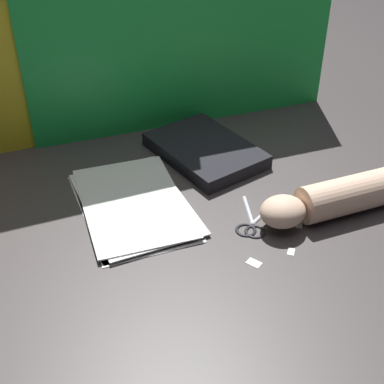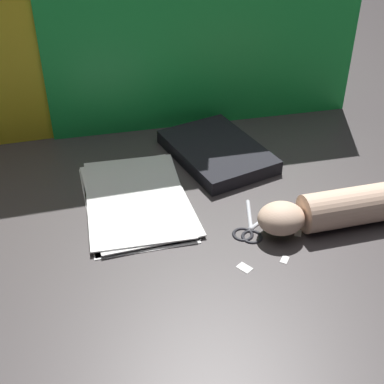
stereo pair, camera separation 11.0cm
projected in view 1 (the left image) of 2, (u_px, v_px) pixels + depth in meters
name	position (u px, v px, depth m)	size (l,w,h in m)	color
ground_plane	(170.00, 213.00, 1.14)	(6.00, 6.00, 0.00)	#3D3838
backdrop_panel_left	(38.00, 29.00, 1.22)	(0.76, 0.07, 0.59)	yellow
backdrop_panel_center	(185.00, 41.00, 1.35)	(0.82, 0.05, 0.46)	green
paper_stack	(133.00, 204.00, 1.15)	(0.25, 0.35, 0.01)	white
book_closed	(205.00, 150.00, 1.32)	(0.27, 0.32, 0.03)	black
scissors	(253.00, 222.00, 1.10)	(0.13, 0.15, 0.01)	silver
hand_forearm	(338.00, 198.00, 1.12)	(0.35, 0.10, 0.08)	beige
paper_scrap_near	(299.00, 225.00, 1.10)	(0.02, 0.03, 0.00)	white
paper_scrap_mid	(291.00, 252.00, 1.04)	(0.02, 0.03, 0.00)	white
paper_scrap_far	(254.00, 263.00, 1.01)	(0.03, 0.03, 0.00)	white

